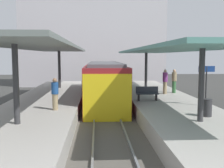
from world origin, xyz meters
The scene contains 16 objects.
ground_plane centered at (0.00, 0.00, 0.00)m, with size 80.00×80.00×0.00m, color #383835.
platform_left centered at (-3.80, 0.00, 0.50)m, with size 4.40×28.00×1.00m, color #ADA8A0.
platform_right centered at (3.80, 0.00, 0.50)m, with size 4.40×28.00×1.00m, color #ADA8A0.
track_ballast centered at (0.00, 0.00, 0.10)m, with size 3.20×28.00×0.20m, color #59544C.
rail_near_side centered at (-0.72, 0.00, 0.27)m, with size 0.08×28.00×0.14m, color slate.
rail_far_side centered at (0.72, 0.00, 0.27)m, with size 0.08×28.00×0.14m, color slate.
commuter_train centered at (0.00, 3.83, 1.73)m, with size 2.78×10.78×3.10m.
canopy_left centered at (-3.80, 1.40, 4.26)m, with size 4.18×21.00×3.38m.
canopy_right centered at (3.80, 1.40, 4.10)m, with size 4.18×21.00×3.22m.
platform_bench centered at (2.58, 0.60, 1.46)m, with size 1.40×0.41×0.86m.
platform_sign centered at (5.46, -1.41, 2.62)m, with size 0.90×0.08×2.21m.
litter_bin centered at (4.47, -3.99, 1.40)m, with size 0.44×0.44×0.80m, color #2D2D30.
passenger_near_bench centered at (5.23, 3.90, 1.93)m, with size 0.36×0.36×1.78m.
passenger_mid_platform centered at (-2.70, -2.10, 1.85)m, with size 0.36×0.36×1.64m.
passenger_far_end centered at (4.43, 3.45, 1.93)m, with size 0.36×0.36×1.79m.
station_building_backdrop centered at (-0.97, 20.00, 5.50)m, with size 18.00×6.00×11.00m, color #B7B2B7.
Camera 1 is at (-0.56, -15.79, 3.74)m, focal length 43.03 mm.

